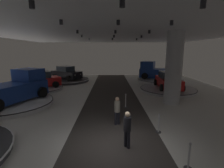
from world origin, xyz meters
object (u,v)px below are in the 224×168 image
at_px(pickup_truck_deep_right, 158,72).
at_px(display_car_far_right, 168,81).
at_px(visitor_walking_far, 117,109).
at_px(display_platform_mid_left, 12,104).
at_px(display_car_deep_left, 66,73).
at_px(display_platform_far_left, 40,89).
at_px(column_right, 174,68).
at_px(display_car_far_left, 39,81).
at_px(visitor_walking_near, 127,127).
at_px(pickup_truck_mid_left, 15,89).
at_px(display_platform_deep_left, 67,80).
at_px(display_platform_deep_right, 160,80).
at_px(display_platform_far_right, 168,89).

distance_m(pickup_truck_deep_right, display_car_far_right, 5.65).
bearing_deg(visitor_walking_far, display_platform_mid_left, 156.74).
xyz_separation_m(display_car_deep_left, display_platform_far_left, (-1.58, -5.11, -0.98)).
height_order(column_right, visitor_walking_far, column_right).
relative_size(display_platform_mid_left, display_platform_far_left, 1.22).
bearing_deg(display_car_far_right, column_right, -105.08).
relative_size(display_car_far_left, visitor_walking_near, 2.81).
xyz_separation_m(pickup_truck_deep_right, display_platform_far_left, (-13.95, -5.04, -1.16)).
relative_size(pickup_truck_mid_left, visitor_walking_far, 3.58).
bearing_deg(visitor_walking_near, display_platform_far_left, 127.10).
height_order(column_right, display_car_far_left, column_right).
relative_size(column_right, display_car_far_right, 1.27).
distance_m(pickup_truck_mid_left, display_platform_deep_left, 10.22).
height_order(display_car_deep_left, visitor_walking_near, display_car_deep_left).
bearing_deg(pickup_truck_mid_left, display_platform_mid_left, -112.90).
bearing_deg(column_right, display_car_deep_left, 137.50).
distance_m(display_platform_deep_right, display_car_far_right, 5.62).
height_order(pickup_truck_mid_left, pickup_truck_deep_right, pickup_truck_deep_right).
bearing_deg(visitor_walking_far, visitor_walking_near, -81.74).
xyz_separation_m(pickup_truck_mid_left, display_platform_far_left, (-0.30, 4.99, -1.12)).
relative_size(display_platform_mid_left, display_platform_deep_right, 0.97).
bearing_deg(pickup_truck_mid_left, pickup_truck_deep_right, 36.31).
bearing_deg(display_platform_deep_left, display_platform_far_left, -107.52).
bearing_deg(pickup_truck_mid_left, display_car_deep_left, 82.74).
xyz_separation_m(pickup_truck_mid_left, visitor_walking_near, (7.90, -5.85, -0.36)).
xyz_separation_m(pickup_truck_mid_left, display_platform_deep_right, (13.95, 9.91, -1.06)).
xyz_separation_m(display_platform_far_right, visitor_walking_far, (-5.55, -7.99, 0.74)).
bearing_deg(display_platform_deep_right, column_right, -101.37).
height_order(pickup_truck_deep_right, visitor_walking_far, pickup_truck_deep_right).
relative_size(display_platform_far_left, display_car_far_right, 1.10).
relative_size(display_platform_deep_left, display_platform_deep_right, 1.00).
bearing_deg(display_platform_far_right, visitor_walking_far, -124.79).
height_order(display_car_deep_left, display_car_far_left, display_car_deep_left).
relative_size(display_car_deep_left, visitor_walking_far, 2.82).
distance_m(display_platform_deep_left, display_platform_far_left, 5.34).
bearing_deg(display_car_deep_left, display_platform_deep_right, -0.85).
relative_size(visitor_walking_near, visitor_walking_far, 1.00).
height_order(display_platform_far_right, display_car_far_right, display_car_far_right).
height_order(display_platform_deep_left, display_platform_deep_right, display_platform_deep_right).
height_order(display_car_far_right, visitor_walking_near, display_car_far_right).
relative_size(display_platform_deep_left, display_car_far_left, 1.33).
distance_m(display_platform_deep_left, visitor_walking_near, 17.25).
height_order(display_car_deep_left, pickup_truck_deep_right, pickup_truck_deep_right).
distance_m(display_car_far_left, visitor_walking_far, 11.65).
bearing_deg(visitor_walking_near, column_right, 56.10).
distance_m(display_platform_deep_right, visitor_walking_near, 16.89).
distance_m(pickup_truck_mid_left, display_platform_far_left, 5.13).
relative_size(display_car_deep_left, display_platform_far_right, 0.81).
xyz_separation_m(pickup_truck_deep_right, display_platform_far_right, (-0.53, -5.65, -1.14)).
distance_m(pickup_truck_deep_right, display_platform_far_left, 14.88).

